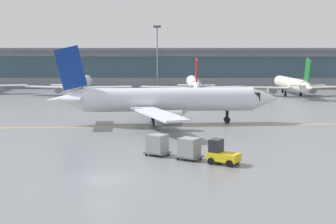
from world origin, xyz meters
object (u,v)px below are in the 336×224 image
(gate_airplane_2, at_px, (79,84))
(gate_airplane_3, at_px, (194,84))
(taxiing_regional_jet, at_px, (166,100))
(baggage_tug, at_px, (222,154))
(gate_airplane_4, at_px, (292,84))
(apron_light_mast_1, at_px, (157,54))
(cargo_dolly_trailing, at_px, (157,144))
(cargo_dolly_lead, at_px, (189,148))

(gate_airplane_2, distance_m, gate_airplane_3, 23.51)
(gate_airplane_3, xyz_separation_m, taxiing_regional_jet, (-4.89, -38.90, 0.67))
(gate_airplane_2, xyz_separation_m, baggage_tug, (23.85, -61.72, -1.46))
(gate_airplane_2, relative_size, baggage_tug, 8.01)
(gate_airplane_4, relative_size, baggage_tug, 8.04)
(gate_airplane_4, relative_size, apron_light_mast_1, 1.60)
(gate_airplane_3, distance_m, taxiing_regional_jet, 39.21)
(gate_airplane_4, distance_m, cargo_dolly_trailing, 63.41)
(gate_airplane_3, xyz_separation_m, baggage_tug, (0.34, -61.83, -1.46))
(gate_airplane_4, distance_m, baggage_tug, 64.61)
(cargo_dolly_trailing, xyz_separation_m, apron_light_mast_1, (-2.88, 76.25, 7.07))
(baggage_tug, bearing_deg, cargo_dolly_lead, 180.00)
(baggage_tug, height_order, apron_light_mast_1, apron_light_mast_1)
(gate_airplane_4, height_order, baggage_tug, gate_airplane_4)
(gate_airplane_3, xyz_separation_m, cargo_dolly_lead, (-2.35, -60.21, -1.30))
(gate_airplane_2, xyz_separation_m, cargo_dolly_trailing, (18.27, -58.37, -1.30))
(apron_light_mast_1, bearing_deg, gate_airplane_3, -65.45)
(gate_airplane_4, height_order, cargo_dolly_lead, gate_airplane_4)
(gate_airplane_4, height_order, apron_light_mast_1, apron_light_mast_1)
(gate_airplane_2, height_order, taxiing_regional_jet, taxiing_regional_jet)
(taxiing_regional_jet, bearing_deg, cargo_dolly_trailing, -96.45)
(cargo_dolly_lead, bearing_deg, baggage_tug, -0.00)
(baggage_tug, bearing_deg, cargo_dolly_trailing, 180.00)
(cargo_dolly_lead, distance_m, apron_light_mast_1, 78.52)
(baggage_tug, xyz_separation_m, apron_light_mast_1, (-8.46, 79.61, 7.23))
(taxiing_regional_jet, distance_m, cargo_dolly_lead, 21.55)
(gate_airplane_2, distance_m, apron_light_mast_1, 24.29)
(cargo_dolly_lead, relative_size, apron_light_mast_1, 0.18)
(gate_airplane_2, bearing_deg, cargo_dolly_trailing, -162.33)
(taxiing_regional_jet, xyz_separation_m, cargo_dolly_trailing, (-0.35, -19.57, -1.98))
(gate_airplane_3, height_order, taxiing_regional_jet, taxiing_regional_jet)
(baggage_tug, relative_size, cargo_dolly_lead, 1.12)
(apron_light_mast_1, bearing_deg, taxiing_regional_jet, -86.74)
(gate_airplane_2, bearing_deg, gate_airplane_3, -89.45)
(gate_airplane_3, relative_size, taxiing_regional_jet, 0.78)
(cargo_dolly_trailing, height_order, apron_light_mast_1, apron_light_mast_1)
(cargo_dolly_lead, bearing_deg, gate_airplane_4, 100.64)
(gate_airplane_2, xyz_separation_m, apron_light_mast_1, (15.39, 17.88, 5.77))
(baggage_tug, distance_m, cargo_dolly_lead, 3.15)
(gate_airplane_4, bearing_deg, baggage_tug, 157.49)
(taxiing_regional_jet, distance_m, baggage_tug, 23.61)
(taxiing_regional_jet, bearing_deg, cargo_dolly_lead, -88.64)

